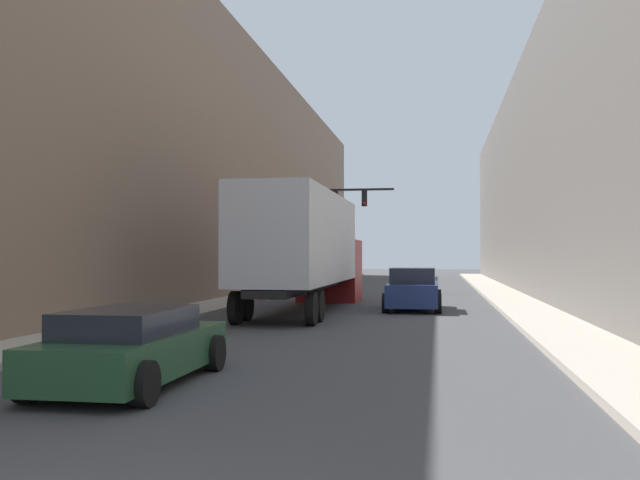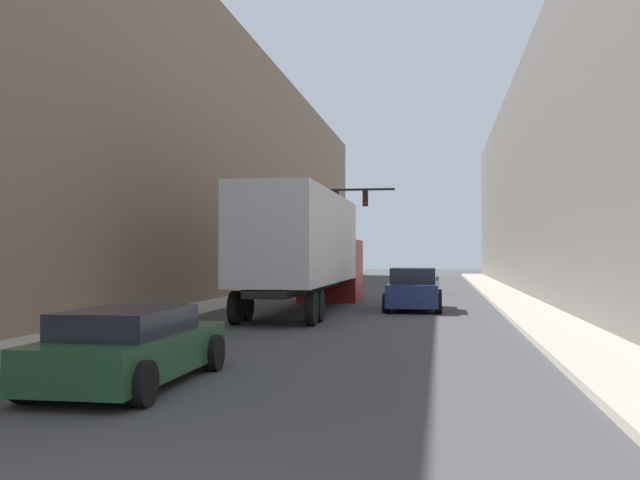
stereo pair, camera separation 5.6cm
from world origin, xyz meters
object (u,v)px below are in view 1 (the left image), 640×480
Objects in this scene: semi_truck at (307,248)px; sedan_car at (133,347)px; suv_car at (413,290)px; traffic_signal_gantry at (327,218)px.

sedan_car is at bearing -90.06° from semi_truck.
sedan_car is at bearing -103.41° from suv_car.
semi_truck reaches higher than suv_car.
suv_car is at bearing 76.59° from sedan_car.
traffic_signal_gantry is at bearing 96.08° from semi_truck.
traffic_signal_gantry is at bearing 111.87° from suv_car.
suv_car reaches higher than sedan_car.
semi_truck is 2.25× the size of traffic_signal_gantry.
semi_truck is 3.14× the size of sedan_car.
suv_car is at bearing 15.45° from semi_truck.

